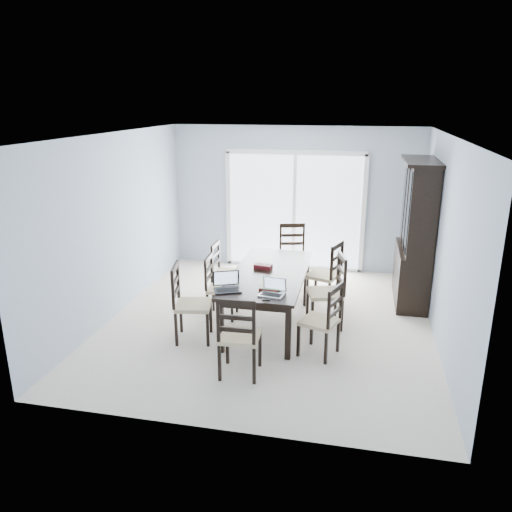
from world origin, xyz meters
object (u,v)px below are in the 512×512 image
object	(u,v)px
dining_table	(269,277)
chair_end_near	(238,329)
chair_right_mid	(333,283)
china_hutch	(416,235)
cell_phone	(266,300)
chair_left_near	(185,295)
chair_left_far	(222,265)
hot_tub	(290,227)
game_box	(263,267)
laptop_silver	(272,292)
chair_right_far	(329,267)
chair_end_far	(293,247)
laptop_dark	(227,287)
chair_right_near	(327,313)
chair_left_mid	(216,280)

from	to	relation	value
dining_table	chair_end_near	xyz separation A→B (m)	(-0.06, -1.55, -0.06)
dining_table	chair_right_mid	size ratio (longest dim) A/B	1.85
china_hutch	cell_phone	world-z (taller)	china_hutch
chair_left_near	cell_phone	size ratio (longest dim) A/B	12.32
chair_end_near	cell_phone	world-z (taller)	chair_end_near
chair_left_far	cell_phone	bearing A→B (deg)	31.61
chair_end_near	hot_tub	size ratio (longest dim) A/B	0.53
game_box	chair_end_near	bearing A→B (deg)	-88.21
china_hutch	laptop_silver	xyz separation A→B (m)	(-1.84, -2.09, -0.27)
chair_left_far	laptop_silver	size ratio (longest dim) A/B	3.25
dining_table	chair_right_far	size ratio (longest dim) A/B	1.89
chair_right_mid	chair_end_far	world-z (taller)	chair_right_mid
chair_right_mid	chair_right_far	bearing A→B (deg)	-8.02
laptop_silver	chair_end_near	bearing A→B (deg)	-101.06
laptop_dark	laptop_silver	distance (m)	0.57
cell_phone	hot_tub	distance (m)	4.54
game_box	hot_tub	world-z (taller)	hot_tub
laptop_silver	chair_right_near	bearing A→B (deg)	9.29
china_hutch	chair_end_far	world-z (taller)	china_hutch
chair_right_mid	laptop_dark	size ratio (longest dim) A/B	3.00
chair_left_far	game_box	world-z (taller)	chair_left_far
dining_table	chair_left_far	world-z (taller)	chair_left_far
chair_left_near	chair_end_near	xyz separation A→B (m)	(0.91, -0.80, -0.02)
chair_end_far	laptop_silver	size ratio (longest dim) A/B	3.65
chair_right_far	chair_left_near	bearing A→B (deg)	149.84
chair_left_near	chair_right_mid	world-z (taller)	chair_right_mid
laptop_dark	chair_left_mid	bearing A→B (deg)	92.90
dining_table	game_box	distance (m)	0.20
chair_end_near	hot_tub	bearing A→B (deg)	89.68
chair_left_mid	chair_left_far	xyz separation A→B (m)	(-0.10, 0.69, -0.00)
china_hutch	chair_right_near	bearing A→B (deg)	-119.23
chair_left_mid	laptop_dark	xyz separation A→B (m)	(0.41, -0.85, 0.25)
china_hutch	chair_right_far	xyz separation A→B (m)	(-1.25, -0.48, -0.45)
hot_tub	chair_right_near	bearing A→B (deg)	-75.98
chair_right_near	cell_phone	size ratio (longest dim) A/B	11.23
dining_table	chair_end_far	size ratio (longest dim) A/B	1.87
dining_table	chair_right_near	bearing A→B (deg)	-44.11
chair_left_far	chair_right_mid	size ratio (longest dim) A/B	0.88
chair_right_near	chair_left_far	bearing A→B (deg)	68.20
chair_left_far	chair_right_near	bearing A→B (deg)	48.89
china_hutch	laptop_dark	bearing A→B (deg)	-139.41
chair_left_near	chair_right_near	distance (m)	1.83
chair_left_near	chair_left_mid	distance (m)	0.81
cell_phone	dining_table	bearing A→B (deg)	94.80
chair_right_far	laptop_dark	size ratio (longest dim) A/B	2.93
hot_tub	cell_phone	bearing A→B (deg)	-85.24
china_hutch	chair_end_near	size ratio (longest dim) A/B	1.90
chair_right_mid	laptop_dark	xyz separation A→B (m)	(-1.25, -0.87, 0.18)
laptop_silver	hot_tub	world-z (taller)	hot_tub
chair_right_far	laptop_dark	distance (m)	1.97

